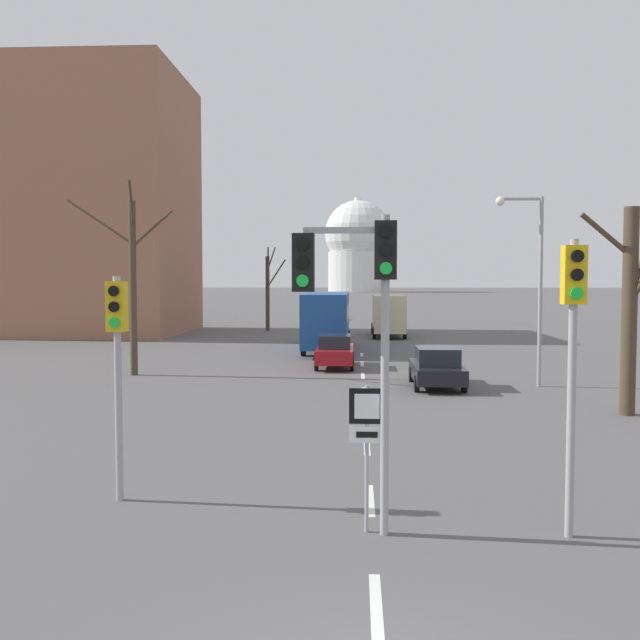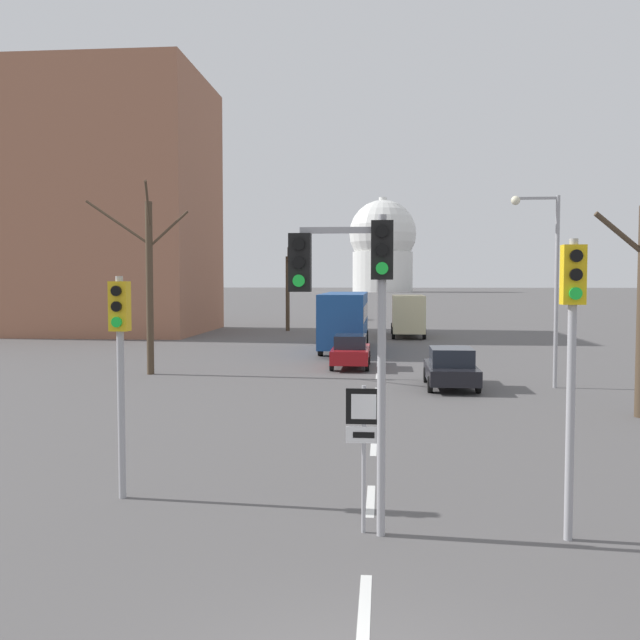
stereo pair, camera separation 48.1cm
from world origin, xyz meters
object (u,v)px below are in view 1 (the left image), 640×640
sedan_mid_centre (335,351)px  sedan_near_left (437,367)px  traffic_signal_centre_tall (357,294)px  sedan_near_right (325,312)px  city_bus (327,317)px  street_lamp_right (532,270)px  traffic_signal_near_right (573,330)px  delivery_truck (388,314)px  route_sign_post (367,432)px  traffic_signal_near_left (117,344)px

sedan_mid_centre → sedan_near_left: bearing=-55.4°
traffic_signal_centre_tall → sedan_mid_centre: traffic_signal_centre_tall is taller
sedan_near_right → city_bus: size_ratio=0.36×
traffic_signal_centre_tall → street_lamp_right: 18.37m
traffic_signal_near_right → city_bus: bearing=99.7°
city_bus → delivery_truck: size_ratio=1.50×
traffic_signal_near_right → delivery_truck: (-1.18, 42.00, -1.74)m
traffic_signal_near_right → street_lamp_right: street_lamp_right is taller
route_sign_post → sedan_near_left: size_ratio=0.57×
city_bus → delivery_truck: 11.62m
sedan_near_right → delivery_truck: size_ratio=0.54×
traffic_signal_near_left → street_lamp_right: street_lamp_right is taller
street_lamp_right → sedan_near_right: bearing=102.3°
sedan_near_right → traffic_signal_near_left: bearing=-91.0°
traffic_signal_near_left → sedan_near_right: 63.24m
street_lamp_right → city_bus: (-8.74, 14.23, -2.62)m
sedan_near_right → sedan_mid_centre: 42.08m
route_sign_post → sedan_mid_centre: route_sign_post is taller
sedan_near_right → sedan_mid_centre: size_ratio=0.86×
route_sign_post → street_lamp_right: street_lamp_right is taller
route_sign_post → street_lamp_right: 18.43m
traffic_signal_near_right → traffic_signal_near_left: size_ratio=1.14×
traffic_signal_centre_tall → sedan_near_left: (3.17, 16.63, -3.23)m
delivery_truck → traffic_signal_centre_tall: bearing=-93.2°
street_lamp_right → sedan_mid_centre: size_ratio=1.67×
route_sign_post → city_bus: city_bus is taller
sedan_near_right → sedan_mid_centre: (2.41, -42.01, 0.03)m
street_lamp_right → delivery_truck: (-4.58, 25.07, -2.97)m
sedan_mid_centre → delivery_truck: size_ratio=0.63×
route_sign_post → sedan_near_right: 64.80m
traffic_signal_centre_tall → delivery_truck: 42.20m
sedan_near_left → sedan_mid_centre: (-4.24, 6.16, 0.01)m
traffic_signal_near_right → route_sign_post: traffic_signal_near_right is taller
street_lamp_right → sedan_near_right: street_lamp_right is taller
sedan_mid_centre → traffic_signal_centre_tall: bearing=-87.3°
sedan_near_right → sedan_mid_centre: sedan_mid_centre is taller
route_sign_post → street_lamp_right: bearing=68.2°
sedan_mid_centre → route_sign_post: bearing=-86.9°
street_lamp_right → delivery_truck: bearing=100.4°
delivery_truck → street_lamp_right: bearing=-79.6°
route_sign_post → delivery_truck: 42.02m
street_lamp_right → traffic_signal_centre_tall: bearing=-112.2°
traffic_signal_near_right → sedan_near_left: traffic_signal_near_right is taller
traffic_signal_centre_tall → sedan_near_left: 17.24m
sedan_near_right → delivery_truck: bearing=-75.6°
traffic_signal_near_left → sedan_near_left: bearing=62.7°
sedan_near_left → delivery_truck: (-0.83, 25.44, 0.90)m
route_sign_post → traffic_signal_near_right: bearing=-0.7°
traffic_signal_near_left → street_lamp_right: 19.28m
traffic_signal_near_right → route_sign_post: bearing=179.3°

